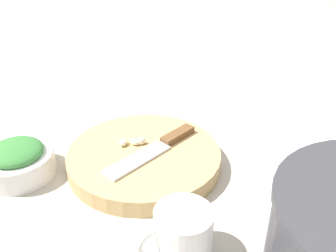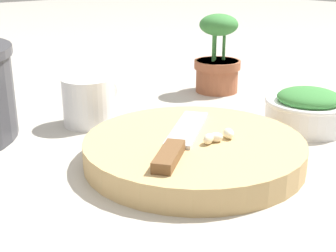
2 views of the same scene
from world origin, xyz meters
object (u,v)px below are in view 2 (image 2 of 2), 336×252
cutting_board (194,150)px  potted_herb (218,59)px  chef_knife (179,141)px  garlic_cloves (219,136)px  coffee_mug (89,101)px  herb_bowl (308,109)px

cutting_board → potted_herb: (0.28, 0.22, 0.05)m
chef_knife → garlic_cloves: 0.05m
cutting_board → garlic_cloves: (0.02, -0.03, 0.02)m
potted_herb → coffee_mug: bearing=-179.9°
cutting_board → coffee_mug: size_ratio=2.61×
chef_knife → herb_bowl: herb_bowl is taller
cutting_board → garlic_cloves: bearing=-55.8°
cutting_board → potted_herb: size_ratio=1.86×
garlic_cloves → herb_bowl: (0.21, 0.00, -0.01)m
cutting_board → potted_herb: bearing=38.1°
herb_bowl → chef_knife: bearing=175.3°
herb_bowl → cutting_board: bearing=174.4°
garlic_cloves → potted_herb: bearing=43.1°
cutting_board → herb_bowl: herb_bowl is taller
chef_knife → coffee_mug: size_ratio=1.75×
cutting_board → herb_bowl: (0.22, -0.02, 0.01)m
chef_knife → herb_bowl: 0.25m
cutting_board → garlic_cloves: size_ratio=5.10×
herb_bowl → potted_herb: size_ratio=0.87×
chef_knife → garlic_cloves: size_ratio=3.43×
cutting_board → coffee_mug: 0.22m
coffee_mug → potted_herb: 0.30m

